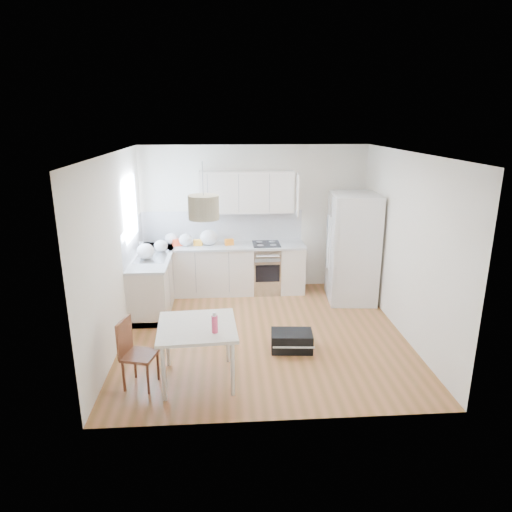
{
  "coord_description": "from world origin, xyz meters",
  "views": [
    {
      "loc": [
        -0.56,
        -6.3,
        3.15
      ],
      "look_at": [
        -0.09,
        0.4,
        1.12
      ],
      "focal_mm": 32.0,
      "sensor_mm": 36.0,
      "label": 1
    }
  ],
  "objects": [
    {
      "name": "drink_bottle",
      "position": [
        -0.7,
        -1.42,
        0.87
      ],
      "size": [
        0.08,
        0.08,
        0.25
      ],
      "primitive_type": "cylinder",
      "rotation": [
        0.0,
        0.0,
        0.08
      ],
      "color": "#D43B60",
      "rests_on": "dining_table"
    },
    {
      "name": "refrigerator",
      "position": [
        1.71,
        1.32,
        0.96
      ],
      "size": [
        0.99,
        1.03,
        1.92
      ],
      "primitive_type": null,
      "rotation": [
        0.0,
        0.0,
        -0.09
      ],
      "color": "white",
      "rests_on": "floor"
    },
    {
      "name": "dining_table",
      "position": [
        -0.92,
        -1.22,
        0.66
      ],
      "size": [
        1.0,
        1.0,
        0.74
      ],
      "rotation": [
        0.0,
        0.0,
        0.06
      ],
      "color": "beige",
      "rests_on": "floor"
    },
    {
      "name": "grocery_bag_c",
      "position": [
        -0.85,
        1.81,
        1.06
      ],
      "size": [
        0.32,
        0.27,
        0.29
      ],
      "primitive_type": "ellipsoid",
      "color": "white",
      "rests_on": "counter_back"
    },
    {
      "name": "wall_right",
      "position": [
        2.1,
        0.0,
        1.35
      ],
      "size": [
        0.0,
        4.2,
        4.2
      ],
      "primitive_type": "plane",
      "rotation": [
        1.57,
        0.0,
        -1.57
      ],
      "color": "white",
      "rests_on": "floor"
    },
    {
      "name": "backsplash_left",
      "position": [
        -2.09,
        1.2,
        1.21
      ],
      "size": [
        0.01,
        1.8,
        0.58
      ],
      "primitive_type": "cube",
      "color": "white",
      "rests_on": "wall_left"
    },
    {
      "name": "gym_bag",
      "position": [
        0.36,
        -0.52,
        0.13
      ],
      "size": [
        0.6,
        0.42,
        0.27
      ],
      "primitive_type": "cube",
      "rotation": [
        0.0,
        0.0,
        -0.08
      ],
      "color": "black",
      "rests_on": "floor"
    },
    {
      "name": "snack_yellow",
      "position": [
        -1.05,
        1.8,
        0.97
      ],
      "size": [
        0.17,
        0.11,
        0.11
      ],
      "primitive_type": "cube",
      "rotation": [
        0.0,
        0.0,
        -0.11
      ],
      "color": "#FBA427",
      "rests_on": "counter_back"
    },
    {
      "name": "pendant_lamp",
      "position": [
        -0.79,
        -1.14,
        2.18
      ],
      "size": [
        0.42,
        0.42,
        0.28
      ],
      "primitive_type": "cylinder",
      "rotation": [
        0.0,
        0.0,
        -0.22
      ],
      "color": "#B4AA8A",
      "rests_on": "ceiling"
    },
    {
      "name": "sink",
      "position": [
        -1.8,
        1.15,
        0.92
      ],
      "size": [
        0.5,
        0.8,
        0.16
      ],
      "primitive_type": null,
      "color": "#B3B5B7",
      "rests_on": "counter_left"
    },
    {
      "name": "grocery_bag_d",
      "position": [
        -1.68,
        1.44,
        1.02
      ],
      "size": [
        0.23,
        0.2,
        0.21
      ],
      "primitive_type": "ellipsoid",
      "color": "white",
      "rests_on": "counter_back"
    },
    {
      "name": "counter_left",
      "position": [
        -1.8,
        1.2,
        0.9
      ],
      "size": [
        0.64,
        1.82,
        0.04
      ],
      "primitive_type": "cube",
      "color": "#B0B2B5",
      "rests_on": "cabinets_left"
    },
    {
      "name": "ceiling",
      "position": [
        0.0,
        0.0,
        2.7
      ],
      "size": [
        4.2,
        4.2,
        0.0
      ],
      "primitive_type": "plane",
      "rotation": [
        3.14,
        0.0,
        0.0
      ],
      "color": "white",
      "rests_on": "wall_back"
    },
    {
      "name": "range_oven",
      "position": [
        0.2,
        1.8,
        0.44
      ],
      "size": [
        0.5,
        0.61,
        0.88
      ],
      "primitive_type": null,
      "color": "#B3B5B7",
      "rests_on": "floor"
    },
    {
      "name": "upper_cabinets",
      "position": [
        -0.15,
        1.94,
        1.88
      ],
      "size": [
        1.7,
        0.32,
        0.75
      ],
      "primitive_type": "cube",
      "color": "silver",
      "rests_on": "wall_back"
    },
    {
      "name": "backsplash_back",
      "position": [
        -0.6,
        2.09,
        1.21
      ],
      "size": [
        3.0,
        0.01,
        0.58
      ],
      "primitive_type": "cube",
      "color": "white",
      "rests_on": "wall_back"
    },
    {
      "name": "snack_red",
      "position": [
        -1.43,
        1.81,
        0.98
      ],
      "size": [
        0.2,
        0.15,
        0.12
      ],
      "primitive_type": "cube",
      "rotation": [
        0.0,
        0.0,
        0.25
      ],
      "color": "red",
      "rests_on": "counter_back"
    },
    {
      "name": "dining_chair",
      "position": [
        -1.61,
        -1.3,
        0.43
      ],
      "size": [
        0.44,
        0.44,
        0.87
      ],
      "primitive_type": null,
      "rotation": [
        0.0,
        0.0,
        -0.25
      ],
      "color": "#4A2716",
      "rests_on": "floor"
    },
    {
      "name": "grocery_bag_e",
      "position": [
        -1.87,
        1.01,
        1.05
      ],
      "size": [
        0.29,
        0.25,
        0.26
      ],
      "primitive_type": "ellipsoid",
      "color": "white",
      "rests_on": "counter_left"
    },
    {
      "name": "grocery_bag_b",
      "position": [
        -1.27,
        1.77,
        1.03
      ],
      "size": [
        0.25,
        0.22,
        0.23
      ],
      "primitive_type": "ellipsoid",
      "color": "white",
      "rests_on": "counter_back"
    },
    {
      "name": "cabinets_back",
      "position": [
        -0.6,
        1.8,
        0.44
      ],
      "size": [
        3.0,
        0.6,
        0.88
      ],
      "primitive_type": "cube",
      "color": "silver",
      "rests_on": "floor"
    },
    {
      "name": "cabinets_left",
      "position": [
        -1.8,
        1.2,
        0.44
      ],
      "size": [
        0.6,
        1.8,
        0.88
      ],
      "primitive_type": "cube",
      "color": "silver",
      "rests_on": "floor"
    },
    {
      "name": "grocery_bag_a",
      "position": [
        -1.55,
        1.9,
        1.03
      ],
      "size": [
        0.24,
        0.2,
        0.21
      ],
      "primitive_type": "ellipsoid",
      "color": "white",
      "rests_on": "counter_back"
    },
    {
      "name": "window_glassblock",
      "position": [
        -2.09,
        1.15,
        1.75
      ],
      "size": [
        0.02,
        1.0,
        1.0
      ],
      "primitive_type": "cube",
      "color": "#BFE0F9",
      "rests_on": "wall_left"
    },
    {
      "name": "wall_back",
      "position": [
        0.0,
        2.1,
        1.35
      ],
      "size": [
        4.2,
        0.0,
        4.2
      ],
      "primitive_type": "plane",
      "rotation": [
        1.57,
        0.0,
        0.0
      ],
      "color": "white",
      "rests_on": "floor"
    },
    {
      "name": "snack_orange",
      "position": [
        -0.49,
        1.79,
        0.97
      ],
      "size": [
        0.17,
        0.13,
        0.11
      ],
      "primitive_type": "cube",
      "rotation": [
        0.0,
        0.0,
        0.18
      ],
      "color": "orange",
      "rests_on": "counter_back"
    },
    {
      "name": "wall_left",
      "position": [
        -2.1,
        0.0,
        1.35
      ],
      "size": [
        0.0,
        4.2,
        4.2
      ],
      "primitive_type": "plane",
      "rotation": [
        1.57,
        0.0,
        1.57
      ],
      "color": "white",
      "rests_on": "floor"
    },
    {
      "name": "floor",
      "position": [
        0.0,
        0.0,
        0.0
      ],
      "size": [
        4.2,
        4.2,
        0.0
      ],
      "primitive_type": "plane",
      "color": "brown",
      "rests_on": "ground"
    },
    {
      "name": "counter_back",
      "position": [
        -0.6,
        1.8,
        0.9
      ],
      "size": [
        3.02,
        0.64,
        0.04
      ],
      "primitive_type": "cube",
      "color": "#B0B2B5",
      "rests_on": "cabinets_back"
    }
  ]
}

